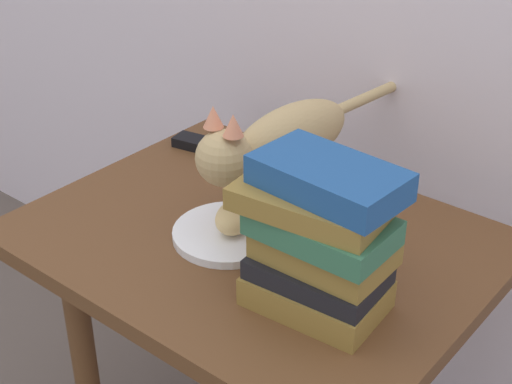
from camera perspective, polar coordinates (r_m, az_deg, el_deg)
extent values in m
cube|color=brown|center=(1.25, 0.00, -3.78)|extent=(0.75, 0.58, 0.03)
cylinder|color=brown|center=(1.68, -1.07, -6.79)|extent=(0.04, 0.04, 0.59)
cylinder|color=brown|center=(1.50, 12.08, -12.91)|extent=(0.04, 0.04, 0.59)
cylinder|color=white|center=(1.23, -2.07, -3.16)|extent=(0.18, 0.18, 0.01)
ellipsoid|color=#E0BC7A|center=(1.21, -1.61, -1.94)|extent=(0.08, 0.09, 0.05)
cylinder|color=tan|center=(1.23, 0.92, -0.91)|extent=(0.02, 0.02, 0.10)
cylinder|color=tan|center=(1.26, -1.03, 0.07)|extent=(0.02, 0.02, 0.10)
cylinder|color=tan|center=(1.33, 5.73, 1.57)|extent=(0.02, 0.02, 0.10)
cylinder|color=tan|center=(1.37, 3.80, 2.41)|extent=(0.02, 0.02, 0.10)
ellipsoid|color=tan|center=(1.26, 2.67, 4.22)|extent=(0.12, 0.27, 0.11)
sphere|color=tan|center=(1.16, -2.44, 2.60)|extent=(0.09, 0.09, 0.09)
cone|color=#DD8460|center=(1.12, -1.74, 5.09)|extent=(0.03, 0.03, 0.03)
cone|color=#DD8460|center=(1.15, -3.26, 5.73)|extent=(0.03, 0.03, 0.03)
cylinder|color=tan|center=(1.40, 8.34, 7.06)|extent=(0.04, 0.16, 0.02)
cube|color=olive|center=(1.08, 4.58, -7.62)|extent=(0.20, 0.14, 0.04)
cube|color=black|center=(1.06, 4.72, -6.04)|extent=(0.19, 0.13, 0.03)
cube|color=olive|center=(1.04, 5.21, -4.25)|extent=(0.18, 0.12, 0.04)
cube|color=#336B4C|center=(1.02, 5.02, -2.69)|extent=(0.19, 0.12, 0.04)
cube|color=olive|center=(1.01, 4.15, -0.72)|extent=(0.22, 0.14, 0.03)
cube|color=#1E4C8C|center=(0.99, 5.54, 1.06)|extent=(0.21, 0.13, 0.04)
cube|color=black|center=(1.51, -3.61, 3.49)|extent=(0.16, 0.07, 0.02)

